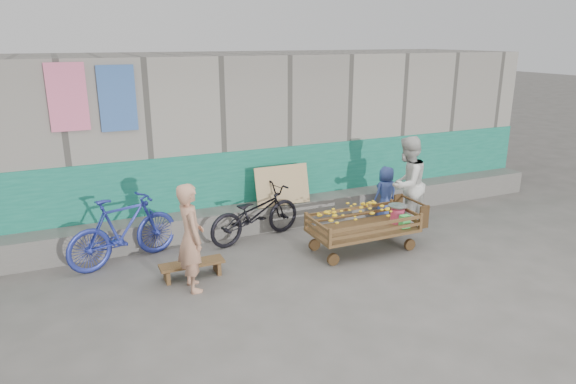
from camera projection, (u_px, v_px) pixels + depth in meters
name	position (u px, v px, depth m)	size (l,w,h in m)	color
ground	(326.00, 282.00, 7.20)	(80.00, 80.00, 0.00)	#57544E
building_wall	(232.00, 132.00, 10.31)	(12.00, 3.50, 3.00)	gray
banana_cart	(362.00, 219.00, 8.11)	(1.85, 0.84, 0.79)	brown
bench	(192.00, 266.00, 7.31)	(0.91, 0.27, 0.23)	brown
vendor_man	(191.00, 237.00, 6.81)	(0.54, 0.36, 1.49)	tan
woman	(407.00, 184.00, 8.95)	(0.82, 0.64, 1.68)	silver
child	(386.00, 193.00, 9.57)	(0.50, 0.32, 1.02)	#3A4E9E
bicycle_dark	(255.00, 214.00, 8.61)	(0.61, 1.74, 0.92)	black
bicycle_blue	(123.00, 230.00, 7.69)	(0.50, 1.76, 1.06)	#2B37A1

